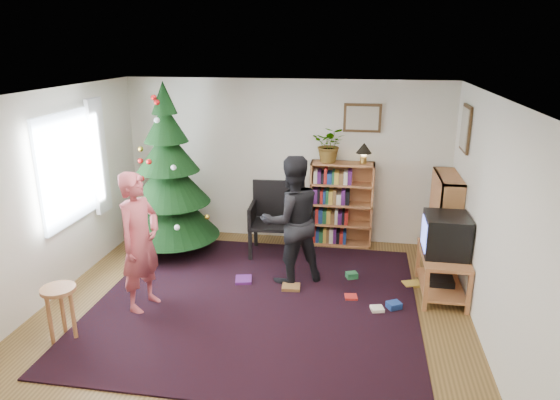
% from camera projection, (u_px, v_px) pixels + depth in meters
% --- Properties ---
extents(floor, '(5.00, 5.00, 0.00)m').
position_uv_depth(floor, '(251.00, 316.00, 5.76)').
color(floor, brown).
rests_on(floor, ground).
extents(ceiling, '(5.00, 5.00, 0.00)m').
position_uv_depth(ceiling, '(247.00, 96.00, 5.00)').
color(ceiling, white).
rests_on(ceiling, wall_back).
extents(wall_back, '(5.00, 0.02, 2.50)m').
position_uv_depth(wall_back, '(285.00, 161.00, 7.73)').
color(wall_back, silver).
rests_on(wall_back, floor).
extents(wall_front, '(5.00, 0.02, 2.50)m').
position_uv_depth(wall_front, '(158.00, 347.00, 3.03)').
color(wall_front, silver).
rests_on(wall_front, floor).
extents(wall_left, '(0.02, 5.00, 2.50)m').
position_uv_depth(wall_left, '(39.00, 202.00, 5.77)').
color(wall_left, silver).
rests_on(wall_left, floor).
extents(wall_right, '(0.02, 5.00, 2.50)m').
position_uv_depth(wall_right, '(493.00, 227.00, 4.99)').
color(wall_right, silver).
rests_on(wall_right, floor).
extents(rug, '(3.80, 3.60, 0.02)m').
position_uv_depth(rug, '(257.00, 302.00, 6.04)').
color(rug, black).
rests_on(rug, floor).
extents(window_pane, '(0.04, 1.20, 1.40)m').
position_uv_depth(window_pane, '(68.00, 169.00, 6.25)').
color(window_pane, silver).
rests_on(window_pane, wall_left).
extents(curtain, '(0.06, 0.35, 1.60)m').
position_uv_depth(curtain, '(99.00, 157.00, 6.91)').
color(curtain, silver).
rests_on(curtain, wall_left).
extents(picture_back, '(0.55, 0.03, 0.42)m').
position_uv_depth(picture_back, '(362.00, 118.00, 7.31)').
color(picture_back, '#4C3319').
rests_on(picture_back, wall_back).
extents(picture_right, '(0.03, 0.50, 0.60)m').
position_uv_depth(picture_right, '(466.00, 129.00, 6.43)').
color(picture_right, '#4C3319').
rests_on(picture_right, wall_right).
extents(christmas_tree, '(1.39, 1.39, 2.51)m').
position_uv_depth(christmas_tree, '(170.00, 185.00, 7.20)').
color(christmas_tree, '#3F2816').
rests_on(christmas_tree, rug).
extents(bookshelf_back, '(0.95, 0.30, 1.30)m').
position_uv_depth(bookshelf_back, '(341.00, 203.00, 7.62)').
color(bookshelf_back, '#A26A39').
rests_on(bookshelf_back, floor).
extents(bookshelf_right, '(0.30, 0.95, 1.30)m').
position_uv_depth(bookshelf_right, '(444.00, 220.00, 6.91)').
color(bookshelf_right, '#A26A39').
rests_on(bookshelf_right, floor).
extents(tv_stand, '(0.54, 0.97, 0.55)m').
position_uv_depth(tv_stand, '(442.00, 270.00, 6.16)').
color(tv_stand, '#A26A39').
rests_on(tv_stand, floor).
extents(crt_tv, '(0.52, 0.56, 0.49)m').
position_uv_depth(crt_tv, '(446.00, 235.00, 6.02)').
color(crt_tv, black).
rests_on(crt_tv, tv_stand).
extents(armchair, '(0.62, 0.62, 1.07)m').
position_uv_depth(armchair, '(272.00, 215.00, 7.36)').
color(armchair, black).
rests_on(armchair, rug).
extents(stool, '(0.36, 0.36, 0.60)m').
position_uv_depth(stool, '(60.00, 299.00, 5.19)').
color(stool, '#A26A39').
rests_on(stool, floor).
extents(person_standing, '(0.54, 0.69, 1.66)m').
position_uv_depth(person_standing, '(140.00, 242.00, 5.71)').
color(person_standing, '#B2474E').
rests_on(person_standing, rug).
extents(person_by_chair, '(1.03, 0.96, 1.69)m').
position_uv_depth(person_by_chair, '(292.00, 220.00, 6.36)').
color(person_by_chair, black).
rests_on(person_by_chair, rug).
extents(potted_plant, '(0.52, 0.46, 0.54)m').
position_uv_depth(potted_plant, '(330.00, 144.00, 7.37)').
color(potted_plant, gray).
rests_on(potted_plant, bookshelf_back).
extents(table_lamp, '(0.23, 0.23, 0.31)m').
position_uv_depth(table_lamp, '(364.00, 149.00, 7.31)').
color(table_lamp, '#A57F33').
rests_on(table_lamp, bookshelf_back).
extents(floor_clutter, '(2.38, 1.00, 0.08)m').
position_uv_depth(floor_clutter, '(345.00, 290.00, 6.26)').
color(floor_clutter, '#A51E19').
rests_on(floor_clutter, rug).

